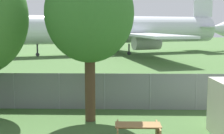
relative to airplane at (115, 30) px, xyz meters
name	(u,v)px	position (x,y,z in m)	size (l,w,h in m)	color
perimeter_fence	(104,91)	(0.01, -34.77, -2.95)	(56.07, 0.07, 2.04)	gray
airplane	(115,30)	(0.00, 0.00, 0.00)	(45.68, 37.26, 12.88)	silver
picnic_bench_open_grass	(138,131)	(1.61, -39.77, -3.49)	(1.83, 1.41, 0.76)	olive
tree_behind_benches	(89,14)	(-0.58, -36.87, 1.23)	(4.24, 4.24, 7.57)	#4C3823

